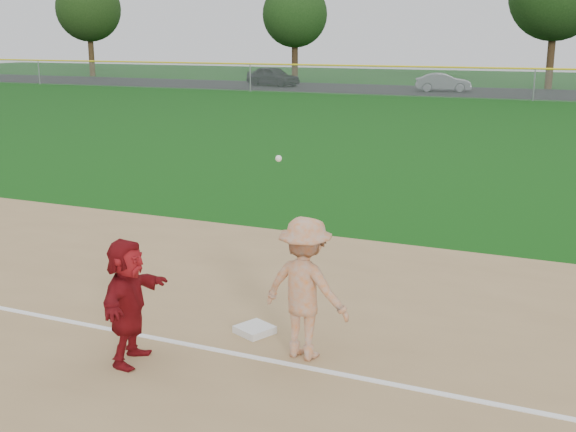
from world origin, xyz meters
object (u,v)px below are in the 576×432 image
at_px(car_left, 273,76).
at_px(first_base, 255,330).
at_px(base_runner, 128,301).
at_px(car_mid, 443,82).

bearing_deg(car_left, first_base, -139.74).
xyz_separation_m(base_runner, car_mid, (-6.07, 47.04, -0.15)).
bearing_deg(first_base, car_left, 114.63).
bearing_deg(car_mid, first_base, 171.61).
bearing_deg(car_left, car_mid, -75.61).
bearing_deg(car_mid, base_runner, 170.12).
bearing_deg(base_runner, car_mid, -2.47).
xyz_separation_m(car_left, car_mid, (13.96, -0.30, -0.13)).
relative_size(first_base, car_mid, 0.11).
relative_size(first_base, base_runner, 0.27).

